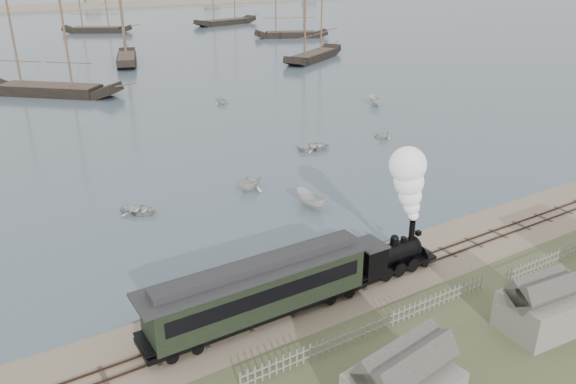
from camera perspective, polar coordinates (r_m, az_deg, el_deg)
ground at (r=44.40m, az=9.60°, el=-6.64°), size 600.00×600.00×0.00m
harbor_water at (r=201.40m, az=-24.94°, el=14.65°), size 600.00×336.00×0.06m
rail_track at (r=43.12m, az=11.35°, el=-7.67°), size 120.00×1.80×0.16m
picket_fence_west at (r=36.35m, az=9.00°, el=-13.96°), size 19.00×0.10×1.20m
picket_fence_east at (r=49.14m, az=26.66°, el=-5.90°), size 15.00×0.10×1.20m
shed_mid at (r=39.25m, az=23.68°, el=-12.78°), size 4.00×3.50×3.60m
locomotive at (r=41.26m, az=11.89°, el=-2.63°), size 7.31×2.73×9.11m
passenger_coach at (r=35.72m, az=-2.98°, el=-9.78°), size 15.54×3.00×3.77m
beached_dinghy at (r=42.50m, az=4.86°, el=-7.14°), size 3.86×4.75×0.87m
rowboat_0 at (r=52.57m, az=-14.89°, el=-1.76°), size 4.10×4.15×0.70m
rowboat_1 at (r=55.85m, az=-3.90°, el=1.02°), size 3.64×3.92×1.70m
rowboat_2 at (r=51.96m, az=2.23°, el=-0.79°), size 3.92×1.70×1.48m
rowboat_3 at (r=67.85m, az=2.71°, el=4.66°), size 3.53×4.51×0.85m
rowboat_4 at (r=73.07m, az=9.70°, el=5.91°), size 3.14×3.33×1.40m
rowboat_5 at (r=89.76m, az=8.80°, el=9.14°), size 4.01×2.62×1.45m
rowboat_7 at (r=90.18m, az=-6.82°, el=9.29°), size 3.14×2.88×1.39m
schooner_2 at (r=102.28m, az=-23.82°, el=14.49°), size 21.80×20.49×20.00m
schooner_3 at (r=128.87m, az=-16.52°, el=16.80°), size 9.85×19.15×20.00m
schooner_4 at (r=128.64m, az=2.71°, el=17.64°), size 21.31×15.42×20.00m
schooner_5 at (r=166.20m, az=0.33°, el=18.83°), size 20.93×13.17×20.00m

